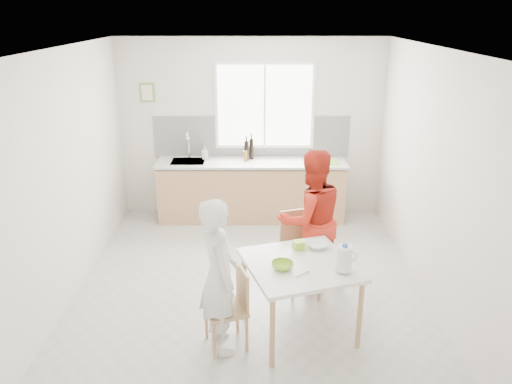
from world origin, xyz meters
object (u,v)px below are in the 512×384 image
at_px(bowl_white, 318,245).
at_px(wine_bottle_b, 246,150).
at_px(dining_table, 300,270).
at_px(person_white, 219,276).
at_px(bowl_green, 283,266).
at_px(chair_far, 300,246).
at_px(chair_left, 232,304).
at_px(person_red, 311,220).
at_px(milk_jug, 345,258).
at_px(wine_bottle_a, 251,149).

distance_m(bowl_white, wine_bottle_b, 2.76).
xyz_separation_m(dining_table, wine_bottle_b, (-0.57, 2.96, 0.38)).
xyz_separation_m(person_white, bowl_green, (0.59, 0.14, 0.04)).
bearing_deg(chair_far, bowl_green, -122.33).
bearing_deg(chair_left, bowl_green, 84.16).
distance_m(person_white, wine_bottle_b, 3.23).
distance_m(chair_left, bowl_white, 1.08).
xyz_separation_m(person_white, wine_bottle_b, (0.19, 3.21, 0.31)).
xyz_separation_m(person_white, person_red, (0.96, 1.16, 0.06)).
distance_m(chair_far, wine_bottle_b, 2.25).
bearing_deg(chair_left, person_white, -90.00).
relative_size(chair_far, bowl_green, 4.37).
distance_m(person_white, person_red, 1.50).
distance_m(person_white, milk_jug, 1.17).
xyz_separation_m(chair_left, bowl_white, (0.86, 0.55, 0.35)).
height_order(bowl_green, milk_jug, milk_jug).
height_order(dining_table, person_red, person_red).
distance_m(dining_table, chair_far, 0.91).
bearing_deg(chair_left, milk_jug, 74.48).
bearing_deg(dining_table, bowl_green, -147.82).
xyz_separation_m(person_red, wine_bottle_b, (-0.77, 2.06, 0.25)).
xyz_separation_m(chair_far, person_white, (-0.84, -1.14, 0.26)).
distance_m(chair_far, bowl_green, 1.07).
bearing_deg(bowl_white, chair_far, 103.12).
bearing_deg(dining_table, chair_far, 85.01).
bearing_deg(milk_jug, wine_bottle_a, 87.53).
distance_m(chair_far, person_red, 0.34).
relative_size(chair_far, wine_bottle_a, 2.86).
xyz_separation_m(bowl_white, milk_jug, (0.19, -0.50, 0.11)).
distance_m(person_red, wine_bottle_b, 2.21).
xyz_separation_m(bowl_green, wine_bottle_a, (-0.32, 3.13, 0.28)).
relative_size(bowl_green, wine_bottle_b, 0.70).
bearing_deg(person_red, dining_table, 59.74).
bearing_deg(milk_jug, person_white, 166.00).
xyz_separation_m(chair_left, chair_far, (0.73, 1.10, 0.06)).
distance_m(chair_left, person_red, 1.46).
distance_m(bowl_green, wine_bottle_a, 3.16).
relative_size(person_red, wine_bottle_b, 5.49).
xyz_separation_m(wine_bottle_a, wine_bottle_b, (-0.07, -0.05, -0.01)).
bearing_deg(dining_table, wine_bottle_b, 100.94).
relative_size(dining_table, wine_bottle_b, 4.18).
bearing_deg(chair_far, bowl_white, -95.02).
height_order(bowl_white, wine_bottle_a, wine_bottle_a).
bearing_deg(chair_far, milk_jug, -91.36).
distance_m(chair_left, wine_bottle_b, 3.24).
bearing_deg(chair_left, wine_bottle_a, 159.08).
bearing_deg(bowl_green, milk_jug, -5.68).
height_order(chair_left, chair_far, chair_far).
height_order(dining_table, milk_jug, milk_jug).
height_order(chair_left, bowl_white, bowl_white).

